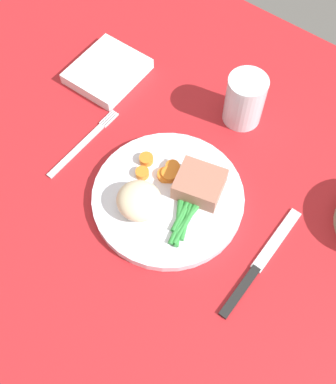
{
  "coord_description": "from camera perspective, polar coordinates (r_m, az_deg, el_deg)",
  "views": [
    {
      "loc": [
        22.31,
        -28.7,
        67.34
      ],
      "look_at": [
        1.31,
        -1.4,
        4.6
      ],
      "focal_mm": 43.8,
      "sensor_mm": 36.0,
      "label": 1
    }
  ],
  "objects": [
    {
      "name": "dinner_plate",
      "position": [
        0.73,
        0.0,
        -0.68
      ],
      "size": [
        23.73,
        23.73,
        1.6
      ],
      "primitive_type": "cylinder",
      "color": "white",
      "rests_on": "dining_table"
    },
    {
      "name": "fork",
      "position": [
        0.81,
        -10.26,
        5.84
      ],
      "size": [
        1.44,
        16.6,
        0.4
      ],
      "rotation": [
        0.0,
        0.0,
        0.07
      ],
      "color": "silver",
      "rests_on": "dining_table"
    },
    {
      "name": "meat_portion",
      "position": [
        0.72,
        3.86,
        0.96
      ],
      "size": [
        8.47,
        7.94,
        3.33
      ],
      "primitive_type": "cube",
      "rotation": [
        0.0,
        0.0,
        0.27
      ],
      "color": "#A86B56",
      "rests_on": "dinner_plate"
    },
    {
      "name": "napkin",
      "position": [
        0.89,
        -7.37,
        14.38
      ],
      "size": [
        11.73,
        13.23,
        2.09
      ],
      "primitive_type": "cube",
      "rotation": [
        0.0,
        0.0,
        0.03
      ],
      "color": "white",
      "rests_on": "dining_table"
    },
    {
      "name": "carrot_slices",
      "position": [
        0.74,
        -0.74,
        2.73
      ],
      "size": [
        7.07,
        6.03,
        1.25
      ],
      "color": "orange",
      "rests_on": "dinner_plate"
    },
    {
      "name": "green_beans",
      "position": [
        0.7,
        1.89,
        -3.11
      ],
      "size": [
        4.81,
        10.11,
        0.84
      ],
      "color": "#2D8C38",
      "rests_on": "dinner_plate"
    },
    {
      "name": "dining_table",
      "position": [
        0.76,
        -0.14,
        -0.04
      ],
      "size": [
        120.0,
        90.0,
        2.0
      ],
      "color": "red",
      "rests_on": "ground"
    },
    {
      "name": "knife",
      "position": [
        0.71,
        11.09,
        -8.57
      ],
      "size": [
        1.7,
        20.5,
        0.64
      ],
      "rotation": [
        0.0,
        0.0,
        -0.05
      ],
      "color": "black",
      "rests_on": "dining_table"
    },
    {
      "name": "water_glass",
      "position": [
        0.81,
        9.26,
        10.72
      ],
      "size": [
        6.61,
        6.61,
        9.19
      ],
      "color": "silver",
      "rests_on": "dining_table"
    },
    {
      "name": "mashed_potatoes",
      "position": [
        0.7,
        -3.53,
        -1.06
      ],
      "size": [
        6.93,
        6.66,
        4.25
      ],
      "primitive_type": "ellipsoid",
      "color": "beige",
      "rests_on": "dinner_plate"
    }
  ]
}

